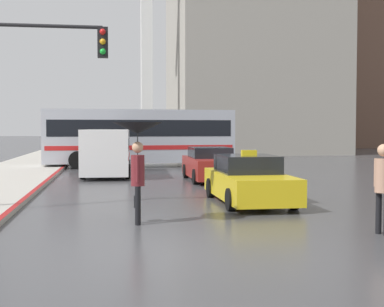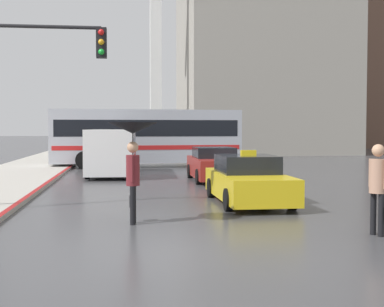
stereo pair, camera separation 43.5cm
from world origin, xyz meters
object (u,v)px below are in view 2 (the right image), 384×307
(traffic_light, at_px, (38,75))
(monument_cross, at_px, (156,9))
(sedan_red, at_px, (214,165))
(ambulance_van, at_px, (112,150))
(pedestrian_with_umbrella, at_px, (133,141))
(pedestrian_man, at_px, (378,182))
(taxi, at_px, (248,181))
(city_bus, at_px, (146,135))

(traffic_light, bearing_deg, monument_cross, 80.47)
(sedan_red, height_order, traffic_light, traffic_light)
(ambulance_van, xyz_separation_m, monument_cross, (3.08, 18.33, 10.56))
(ambulance_van, distance_m, monument_cross, 21.38)
(traffic_light, distance_m, monument_cross, 30.00)
(sedan_red, distance_m, traffic_light, 9.70)
(monument_cross, bearing_deg, pedestrian_with_umbrella, -94.28)
(pedestrian_with_umbrella, distance_m, pedestrian_man, 5.30)
(monument_cross, bearing_deg, taxi, -87.89)
(taxi, relative_size, monument_cross, 0.22)
(taxi, height_order, monument_cross, monument_cross)
(traffic_light, bearing_deg, taxi, 4.10)
(traffic_light, height_order, monument_cross, monument_cross)
(ambulance_van, xyz_separation_m, pedestrian_with_umbrella, (0.75, -12.75, 0.70))
(sedan_red, relative_size, monument_cross, 0.21)
(taxi, bearing_deg, traffic_light, 4.10)
(taxi, height_order, ambulance_van, ambulance_van)
(traffic_light, xyz_separation_m, monument_cross, (4.78, 28.47, 8.15))
(ambulance_van, height_order, monument_cross, monument_cross)
(taxi, relative_size, traffic_light, 0.88)
(ambulance_van, height_order, pedestrian_man, ambulance_van)
(pedestrian_with_umbrella, height_order, monument_cross, monument_cross)
(sedan_red, height_order, city_bus, city_bus)
(city_bus, relative_size, pedestrian_with_umbrella, 4.68)
(pedestrian_man, distance_m, traffic_light, 8.97)
(ambulance_van, bearing_deg, taxi, 115.42)
(ambulance_van, distance_m, traffic_light, 10.56)
(sedan_red, bearing_deg, traffic_light, 49.92)
(taxi, bearing_deg, pedestrian_with_umbrella, 42.03)
(city_bus, distance_m, monument_cross, 16.24)
(ambulance_van, distance_m, city_bus, 5.87)
(taxi, bearing_deg, pedestrian_man, 106.80)
(pedestrian_with_umbrella, bearing_deg, ambulance_van, 9.28)
(pedestrian_with_umbrella, relative_size, traffic_light, 0.44)
(pedestrian_man, relative_size, traffic_light, 0.36)
(pedestrian_with_umbrella, bearing_deg, traffic_light, 49.12)
(ambulance_van, distance_m, pedestrian_man, 15.74)
(pedestrian_with_umbrella, bearing_deg, city_bus, 2.72)
(taxi, distance_m, pedestrian_man, 5.22)
(pedestrian_with_umbrella, distance_m, monument_cross, 32.69)
(pedestrian_with_umbrella, relative_size, pedestrian_man, 1.24)
(city_bus, relative_size, monument_cross, 0.52)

